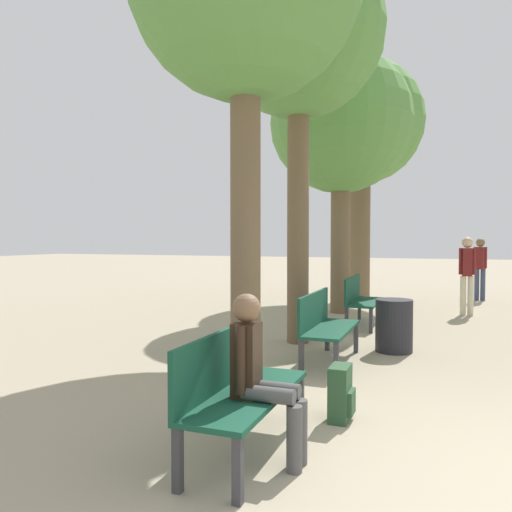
# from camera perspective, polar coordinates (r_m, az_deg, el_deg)

# --- Properties ---
(bench_row_0) EXTENTS (0.51, 1.51, 0.93)m
(bench_row_0) POSITION_cam_1_polar(r_m,az_deg,el_deg) (3.97, -2.27, -14.30)
(bench_row_0) COLOR #144733
(bench_row_0) RESTS_ON ground_plane
(bench_row_1) EXTENTS (0.51, 1.51, 0.93)m
(bench_row_1) POSITION_cam_1_polar(r_m,az_deg,el_deg) (6.76, 7.76, -7.51)
(bench_row_1) COLOR #144733
(bench_row_1) RESTS_ON ground_plane
(bench_row_2) EXTENTS (0.51, 1.51, 0.93)m
(bench_row_2) POSITION_cam_1_polar(r_m,az_deg,el_deg) (9.67, 11.75, -4.66)
(bench_row_2) COLOR #144733
(bench_row_2) RESTS_ON ground_plane
(tree_row_1) EXTENTS (2.68, 2.68, 6.22)m
(tree_row_1) POSITION_cam_1_polar(r_m,az_deg,el_deg) (8.51, 4.88, 23.82)
(tree_row_1) COLOR brown
(tree_row_1) RESTS_ON ground_plane
(tree_row_2) EXTENTS (3.12, 3.12, 5.77)m
(tree_row_2) POSITION_cam_1_polar(r_m,az_deg,el_deg) (11.49, 9.66, 14.63)
(tree_row_2) COLOR brown
(tree_row_2) RESTS_ON ground_plane
(tree_row_3) EXTENTS (3.38, 3.38, 6.51)m
(tree_row_3) POSITION_cam_1_polar(r_m,az_deg,el_deg) (14.26, 11.86, 14.44)
(tree_row_3) COLOR brown
(tree_row_3) RESTS_ON ground_plane
(person_seated) EXTENTS (0.55, 0.31, 1.24)m
(person_seated) POSITION_cam_1_polar(r_m,az_deg,el_deg) (3.76, 0.56, -13.09)
(person_seated) COLOR #4C4C4C
(person_seated) RESTS_ON ground_plane
(backpack) EXTENTS (0.21, 0.31, 0.50)m
(backpack) POSITION_cam_1_polar(r_m,az_deg,el_deg) (4.75, 9.68, -15.24)
(backpack) COLOR #284C2D
(backpack) RESTS_ON ground_plane
(pedestrian_near) EXTENTS (0.34, 0.27, 1.66)m
(pedestrian_near) POSITION_cam_1_polar(r_m,az_deg,el_deg) (14.55, 24.24, -0.93)
(pedestrian_near) COLOR #384260
(pedestrian_near) RESTS_ON ground_plane
(pedestrian_mid) EXTENTS (0.34, 0.24, 1.68)m
(pedestrian_mid) POSITION_cam_1_polar(r_m,az_deg,el_deg) (11.63, 22.98, -1.55)
(pedestrian_mid) COLOR beige
(pedestrian_mid) RESTS_ON ground_plane
(trash_bin) EXTENTS (0.53, 0.53, 0.76)m
(trash_bin) POSITION_cam_1_polar(r_m,az_deg,el_deg) (7.60, 15.49, -7.67)
(trash_bin) COLOR #232328
(trash_bin) RESTS_ON ground_plane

